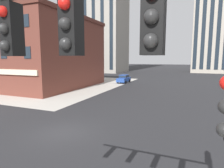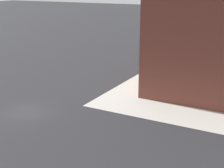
# 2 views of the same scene
# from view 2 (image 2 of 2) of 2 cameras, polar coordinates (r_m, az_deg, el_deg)

# --- Properties ---
(ground_plane) EXTENTS (320.00, 320.00, 0.00)m
(ground_plane) POSITION_cam_2_polar(r_m,az_deg,el_deg) (33.27, -14.75, -4.72)
(ground_plane) COLOR #262628
(car_cross_westbound) EXTENTS (4.44, 1.97, 1.68)m
(car_cross_westbound) POSITION_cam_2_polar(r_m,az_deg,el_deg) (54.39, 8.43, 5.17)
(car_cross_westbound) COLOR #1E6B3D
(car_cross_westbound) RESTS_ON ground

